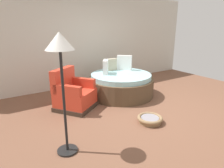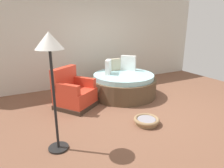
{
  "view_description": "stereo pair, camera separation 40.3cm",
  "coord_description": "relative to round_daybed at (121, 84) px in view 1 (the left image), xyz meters",
  "views": [
    {
      "loc": [
        -2.85,
        -3.35,
        1.92
      ],
      "look_at": [
        -0.4,
        0.44,
        0.55
      ],
      "focal_mm": 32.08,
      "sensor_mm": 36.0,
      "label": 1
    },
    {
      "loc": [
        -2.5,
        -3.55,
        1.92
      ],
      "look_at": [
        -0.4,
        0.44,
        0.55
      ],
      "focal_mm": 32.08,
      "sensor_mm": 36.0,
      "label": 2
    }
  ],
  "objects": [
    {
      "name": "ground_plane",
      "position": [
        -0.23,
        -0.97,
        -0.32
      ],
      "size": [
        8.0,
        8.0,
        0.02
      ],
      "primitive_type": "cube",
      "color": "brown"
    },
    {
      "name": "floor_lamp",
      "position": [
        -2.2,
        -1.68,
        1.22
      ],
      "size": [
        0.4,
        0.4,
        1.82
      ],
      "color": "black",
      "rests_on": "ground_plane"
    },
    {
      "name": "round_daybed",
      "position": [
        0.0,
        0.0,
        0.0
      ],
      "size": [
        1.78,
        1.78,
        1.03
      ],
      "color": "brown",
      "rests_on": "ground_plane"
    },
    {
      "name": "pet_basket",
      "position": [
        -0.46,
        -1.67,
        -0.24
      ],
      "size": [
        0.51,
        0.51,
        0.13
      ],
      "color": "#8E704C",
      "rests_on": "ground_plane"
    },
    {
      "name": "red_armchair",
      "position": [
        -1.46,
        -0.16,
        0.02
      ],
      "size": [
        1.11,
        1.11,
        0.94
      ],
      "color": "#38281E",
      "rests_on": "ground_plane"
    },
    {
      "name": "back_wall",
      "position": [
        -0.23,
        1.49,
        1.08
      ],
      "size": [
        8.0,
        0.12,
        2.77
      ],
      "primitive_type": "cube",
      "color": "beige",
      "rests_on": "ground_plane"
    }
  ]
}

